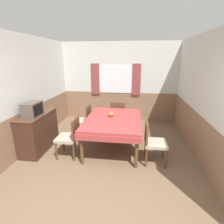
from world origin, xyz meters
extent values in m
plane|color=brown|center=(0.00, 0.00, 0.00)|extent=(16.00, 16.00, 0.00)
cube|color=silver|center=(0.00, 4.09, 1.77)|extent=(4.21, 0.05, 1.65)
cube|color=#89664C|center=(0.00, 4.09, 0.47)|extent=(4.21, 0.05, 0.95)
cube|color=white|center=(-0.12, 4.05, 1.39)|extent=(1.22, 0.01, 0.91)
cube|color=brown|center=(-0.82, 4.03, 1.39)|extent=(0.27, 0.03, 1.04)
cube|color=brown|center=(0.57, 4.03, 1.39)|extent=(0.27, 0.03, 1.04)
cube|color=silver|center=(-1.93, 2.03, 1.77)|extent=(0.05, 4.46, 1.65)
cube|color=#89664C|center=(-1.93, 2.03, 0.47)|extent=(0.05, 4.46, 0.95)
cube|color=silver|center=(1.93, 2.03, 1.77)|extent=(0.05, 4.46, 1.65)
cube|color=#89664C|center=(1.93, 2.03, 0.47)|extent=(0.05, 4.46, 0.95)
cube|color=#9E3838|center=(0.06, 1.96, 0.72)|extent=(1.26, 1.71, 0.06)
cube|color=#9E3838|center=(0.06, 1.96, 0.63)|extent=(1.29, 1.74, 0.12)
cylinder|color=brown|center=(-0.49, 1.19, 0.34)|extent=(0.07, 0.07, 0.69)
cylinder|color=brown|center=(0.61, 1.19, 0.34)|extent=(0.07, 0.07, 0.69)
cylinder|color=brown|center=(-0.49, 2.74, 0.34)|extent=(0.07, 0.07, 0.69)
cylinder|color=brown|center=(0.61, 2.74, 0.34)|extent=(0.07, 0.07, 0.69)
cylinder|color=brown|center=(-0.13, 3.32, 0.20)|extent=(0.04, 0.04, 0.40)
cylinder|color=brown|center=(0.25, 3.32, 0.20)|extent=(0.04, 0.04, 0.40)
cylinder|color=brown|center=(-0.13, 2.94, 0.20)|extent=(0.04, 0.04, 0.40)
cylinder|color=brown|center=(0.25, 2.94, 0.20)|extent=(0.04, 0.04, 0.40)
cube|color=tan|center=(0.06, 3.13, 0.43)|extent=(0.44, 0.44, 0.06)
cube|color=brown|center=(0.06, 2.93, 0.68)|extent=(0.42, 0.04, 0.42)
cylinder|color=brown|center=(-1.06, 2.30, 0.20)|extent=(0.04, 0.04, 0.40)
cylinder|color=brown|center=(-1.06, 2.68, 0.20)|extent=(0.04, 0.04, 0.40)
cylinder|color=brown|center=(-0.68, 2.30, 0.20)|extent=(0.04, 0.04, 0.40)
cylinder|color=brown|center=(-0.68, 2.68, 0.20)|extent=(0.04, 0.04, 0.40)
cube|color=tan|center=(-0.87, 2.49, 0.43)|extent=(0.44, 0.44, 0.06)
cube|color=brown|center=(-0.67, 2.49, 0.68)|extent=(0.04, 0.42, 0.42)
cylinder|color=brown|center=(-1.06, 1.25, 0.20)|extent=(0.04, 0.04, 0.40)
cylinder|color=brown|center=(-1.06, 1.63, 0.20)|extent=(0.04, 0.04, 0.40)
cylinder|color=brown|center=(-0.68, 1.25, 0.20)|extent=(0.04, 0.04, 0.40)
cylinder|color=brown|center=(-0.68, 1.63, 0.20)|extent=(0.04, 0.04, 0.40)
cube|color=tan|center=(-0.87, 1.44, 0.43)|extent=(0.44, 0.44, 0.06)
cube|color=brown|center=(-0.67, 1.44, 0.68)|extent=(0.04, 0.42, 0.42)
cylinder|color=brown|center=(1.19, 1.63, 0.20)|extent=(0.04, 0.04, 0.40)
cylinder|color=brown|center=(1.19, 1.25, 0.20)|extent=(0.04, 0.04, 0.40)
cylinder|color=brown|center=(0.81, 1.63, 0.20)|extent=(0.04, 0.04, 0.40)
cylinder|color=brown|center=(0.81, 1.25, 0.20)|extent=(0.04, 0.04, 0.40)
cube|color=tan|center=(1.00, 1.44, 0.43)|extent=(0.44, 0.44, 0.06)
cube|color=brown|center=(0.80, 1.44, 0.68)|extent=(0.04, 0.42, 0.42)
cube|color=#3D2319|center=(-1.67, 1.66, 0.44)|extent=(0.44, 1.11, 0.88)
cube|color=#4C2C1F|center=(-1.67, 1.66, 0.87)|extent=(0.46, 1.13, 0.02)
cube|color=#51473D|center=(-1.64, 1.51, 1.03)|extent=(0.28, 0.44, 0.31)
cube|color=black|center=(-1.50, 1.51, 1.04)|extent=(0.01, 0.36, 0.24)
sphere|color=#B26B38|center=(0.00, 2.06, 0.81)|extent=(0.13, 0.13, 0.13)
camera|label=1|loc=(0.54, -1.84, 2.10)|focal=28.00mm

